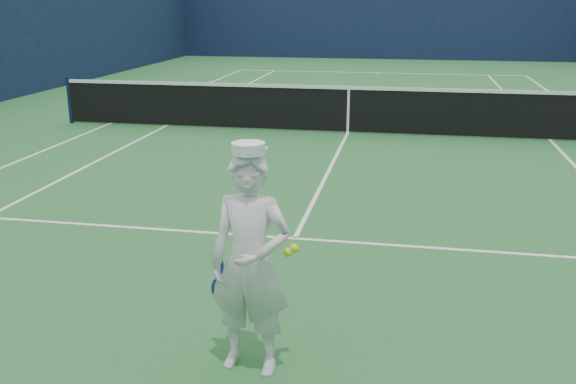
{
  "coord_description": "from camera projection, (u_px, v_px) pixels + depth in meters",
  "views": [
    {
      "loc": [
        1.26,
        -13.47,
        2.75
      ],
      "look_at": [
        0.16,
        -7.7,
        0.98
      ],
      "focal_mm": 40.0,
      "sensor_mm": 36.0,
      "label": 1
    }
  ],
  "objects": [
    {
      "name": "court_markings",
      "position": [
        348.0,
        133.0,
        13.69
      ],
      "size": [
        11.03,
        23.83,
        0.01
      ],
      "color": "white",
      "rests_on": "ground"
    },
    {
      "name": "windscreen_fence",
      "position": [
        350.0,
        37.0,
        13.11
      ],
      "size": [
        20.12,
        36.12,
        4.0
      ],
      "color": "#0F1837",
      "rests_on": "ground"
    },
    {
      "name": "ground",
      "position": [
        348.0,
        133.0,
        13.69
      ],
      "size": [
        80.0,
        80.0,
        0.0
      ],
      "primitive_type": "plane",
      "color": "#26632D",
      "rests_on": "ground"
    },
    {
      "name": "tennis_player",
      "position": [
        250.0,
        263.0,
        4.76
      ],
      "size": [
        0.76,
        0.53,
        1.79
      ],
      "rotation": [
        0.0,
        0.0,
        -0.1
      ],
      "color": "silver",
      "rests_on": "ground"
    },
    {
      "name": "tennis_net",
      "position": [
        348.0,
        108.0,
        13.53
      ],
      "size": [
        12.88,
        0.09,
        1.07
      ],
      "color": "#141E4C",
      "rests_on": "ground"
    }
  ]
}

